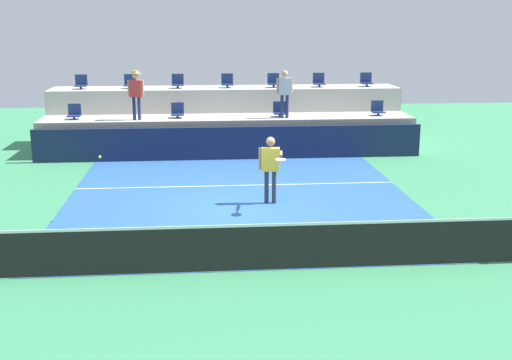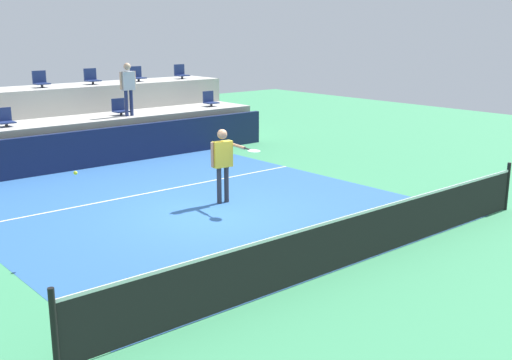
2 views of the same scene
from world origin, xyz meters
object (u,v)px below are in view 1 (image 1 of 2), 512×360
(stadium_chair_lower_far_left, at_px, (74,113))
(stadium_chair_upper_right, at_px, (319,81))
(stadium_chair_upper_far_left, at_px, (81,83))
(stadium_chair_upper_far_right, at_px, (366,81))
(spectator_with_hat, at_px, (136,90))
(stadium_chair_lower_left, at_px, (178,112))
(spectator_leaning_on_rail, at_px, (285,90))
(stadium_chair_upper_center, at_px, (227,82))
(tennis_player, at_px, (271,163))
(stadium_chair_lower_right, at_px, (280,110))
(stadium_chair_upper_mid_right, at_px, (273,81))
(stadium_chair_upper_mid_left, at_px, (178,82))
(tennis_ball, at_px, (100,157))
(stadium_chair_upper_left, at_px, (130,83))
(stadium_chair_lower_far_right, at_px, (378,109))

(stadium_chair_lower_far_left, distance_m, stadium_chair_upper_right, 9.05)
(stadium_chair_upper_far_left, distance_m, stadium_chair_upper_right, 8.86)
(stadium_chair_upper_far_right, bearing_deg, spectator_with_hat, -165.58)
(stadium_chair_lower_left, relative_size, spectator_leaning_on_rail, 0.32)
(stadium_chair_upper_far_left, relative_size, spectator_leaning_on_rail, 0.32)
(stadium_chair_upper_center, relative_size, spectator_leaning_on_rail, 0.32)
(stadium_chair_lower_far_left, bearing_deg, tennis_player, -47.94)
(stadium_chair_lower_far_left, height_order, spectator_leaning_on_rail, spectator_leaning_on_rail)
(stadium_chair_lower_left, xyz_separation_m, stadium_chair_upper_center, (1.82, 1.80, 0.85))
(stadium_chair_lower_left, bearing_deg, spectator_leaning_on_rail, -5.91)
(stadium_chair_lower_right, distance_m, stadium_chair_upper_center, 2.66)
(stadium_chair_lower_left, height_order, stadium_chair_upper_mid_right, stadium_chair_upper_mid_right)
(stadium_chair_upper_mid_left, height_order, spectator_with_hat, spectator_with_hat)
(stadium_chair_lower_far_left, xyz_separation_m, stadium_chair_upper_mid_left, (3.50, 1.80, 0.85))
(stadium_chair_upper_far_right, bearing_deg, stadium_chair_lower_right, -153.10)
(stadium_chair_upper_mid_left, relative_size, tennis_ball, 7.65)
(stadium_chair_lower_right, height_order, spectator_with_hat, spectator_with_hat)
(stadium_chair_upper_mid_right, height_order, stadium_chair_upper_right, same)
(spectator_leaning_on_rail, height_order, tennis_ball, spectator_leaning_on_rail)
(stadium_chair_lower_left, relative_size, stadium_chair_upper_mid_left, 1.00)
(stadium_chair_lower_right, height_order, stadium_chair_upper_mid_right, stadium_chair_upper_mid_right)
(tennis_ball, bearing_deg, stadium_chair_upper_center, 70.88)
(stadium_chair_upper_left, xyz_separation_m, stadium_chair_upper_mid_right, (5.34, 0.00, 0.00))
(stadium_chair_upper_mid_right, bearing_deg, stadium_chair_lower_far_right, -26.85)
(tennis_player, relative_size, spectator_with_hat, 1.04)
(stadium_chair_lower_left, distance_m, spectator_leaning_on_rail, 3.80)
(stadium_chair_upper_mid_left, bearing_deg, stadium_chair_upper_far_right, 0.00)
(stadium_chair_upper_far_left, height_order, stadium_chair_upper_far_right, same)
(stadium_chair_lower_far_right, distance_m, tennis_player, 8.15)
(tennis_player, bearing_deg, tennis_ball, -164.85)
(stadium_chair_upper_left, xyz_separation_m, spectator_with_hat, (0.41, -2.18, -0.06))
(stadium_chair_upper_center, height_order, stadium_chair_upper_mid_right, same)
(stadium_chair_upper_mid_right, bearing_deg, stadium_chair_upper_center, 180.00)
(stadium_chair_lower_right, xyz_separation_m, stadium_chair_upper_far_right, (3.55, 1.80, 0.85))
(stadium_chair_upper_mid_right, bearing_deg, stadium_chair_lower_right, -89.39)
(stadium_chair_upper_center, bearing_deg, spectator_leaning_on_rail, -49.21)
(stadium_chair_lower_far_right, bearing_deg, stadium_chair_lower_left, 180.00)
(stadium_chair_lower_left, relative_size, tennis_player, 0.30)
(stadium_chair_lower_right, bearing_deg, spectator_with_hat, -175.56)
(stadium_chair_lower_far_right, height_order, tennis_ball, stadium_chair_lower_far_right)
(stadium_chair_upper_far_left, bearing_deg, stadium_chair_upper_left, 0.00)
(stadium_chair_upper_left, bearing_deg, stadium_chair_upper_far_right, 0.00)
(stadium_chair_upper_left, bearing_deg, stadium_chair_lower_left, -45.37)
(stadium_chair_upper_far_left, height_order, spectator_with_hat, spectator_with_hat)
(stadium_chair_upper_center, bearing_deg, stadium_chair_lower_far_right, -18.77)
(stadium_chair_upper_center, relative_size, stadium_chair_upper_far_right, 1.00)
(stadium_chair_upper_mid_right, bearing_deg, stadium_chair_upper_far_left, 180.00)
(stadium_chair_upper_mid_left, bearing_deg, stadium_chair_lower_far_left, -152.80)
(stadium_chair_lower_far_left, height_order, stadium_chair_lower_far_right, same)
(stadium_chair_lower_far_right, relative_size, stadium_chair_upper_far_right, 1.00)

